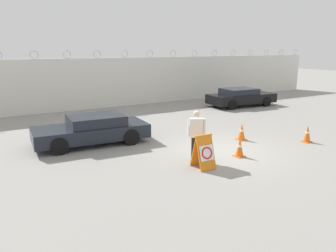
% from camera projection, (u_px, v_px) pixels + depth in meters
% --- Properties ---
extents(ground_plane, '(90.00, 90.00, 0.00)m').
position_uv_depth(ground_plane, '(222.00, 151.00, 12.32)').
color(ground_plane, gray).
extents(perimeter_wall, '(36.00, 0.30, 3.63)m').
position_uv_depth(perimeter_wall, '(112.00, 82.00, 21.29)').
color(perimeter_wall, silver).
rests_on(perimeter_wall, ground_plane).
extents(barricade_sign, '(0.63, 0.70, 1.11)m').
position_uv_depth(barricade_sign, '(204.00, 152.00, 10.49)').
color(barricade_sign, orange).
rests_on(barricade_sign, ground_plane).
extents(security_guard, '(0.56, 0.62, 1.75)m').
position_uv_depth(security_guard, '(196.00, 133.00, 11.08)').
color(security_guard, black).
rests_on(security_guard, ground_plane).
extents(traffic_cone_near, '(0.35, 0.35, 0.68)m').
position_uv_depth(traffic_cone_near, '(240.00, 147.00, 11.65)').
color(traffic_cone_near, orange).
rests_on(traffic_cone_near, ground_plane).
extents(traffic_cone_mid, '(0.37, 0.37, 0.71)m').
position_uv_depth(traffic_cone_mid, '(242.00, 132.00, 13.76)').
color(traffic_cone_mid, orange).
rests_on(traffic_cone_mid, ground_plane).
extents(traffic_cone_far, '(0.34, 0.34, 0.70)m').
position_uv_depth(traffic_cone_far, '(307.00, 134.00, 13.44)').
color(traffic_cone_far, orange).
rests_on(traffic_cone_far, ground_plane).
extents(parked_car_front_coupe, '(4.57, 2.17, 1.16)m').
position_uv_depth(parked_car_front_coupe, '(92.00, 129.00, 13.15)').
color(parked_car_front_coupe, black).
rests_on(parked_car_front_coupe, ground_plane).
extents(parked_car_far_side, '(4.64, 2.16, 1.18)m').
position_uv_depth(parked_car_far_side, '(241.00, 97.00, 21.70)').
color(parked_car_far_side, black).
rests_on(parked_car_far_side, ground_plane).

